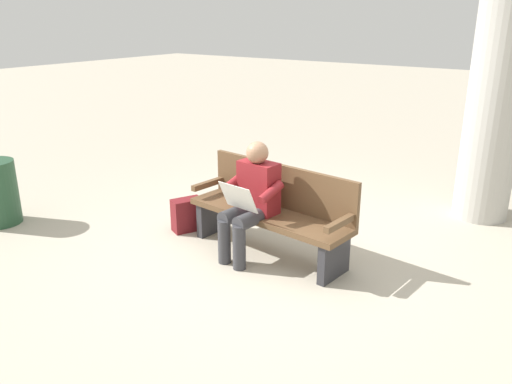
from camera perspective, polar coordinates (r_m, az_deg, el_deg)
The scene contains 5 objects.
ground_plane at distance 5.37m, azimuth 1.32°, elevation -6.72°, with size 40.00×40.00×0.00m, color #B7AD99.
bench_near at distance 5.24m, azimuth 1.85°, elevation -1.95°, with size 1.84×0.67×0.90m.
person_seated at distance 5.06m, azimuth -0.54°, elevation -0.65°, with size 0.60×0.60×1.18m.
backpack at distance 5.89m, azimuth -7.65°, elevation -2.52°, with size 0.32×0.38×0.37m.
support_pillar at distance 6.49m, azimuth 25.41°, elevation 11.84°, with size 0.63×0.63×3.43m, color #B2AFA8.
Camera 1 is at (-2.66, 4.03, 2.35)m, focal length 36.11 mm.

